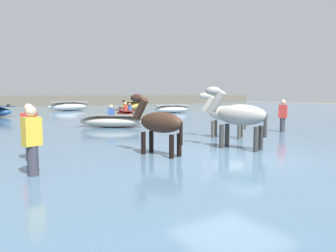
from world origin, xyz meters
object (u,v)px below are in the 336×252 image
object	(u,v)px
boat_near_starboard	(69,106)
person_spectator_far	(283,118)
boat_distant_west	(112,121)
person_wading_mid	(30,137)
boat_far_inshore	(172,109)
boat_mid_channel	(125,114)
boat_mid_outer	(134,106)
horse_trailing_dark_bay	(159,124)
horse_lead_pinto	(225,115)
person_onlooker_right	(32,146)
horse_flank_grey	(239,117)

from	to	relation	value
boat_near_starboard	person_spectator_far	world-z (taller)	person_spectator_far
boat_distant_west	person_wading_mid	size ratio (longest dim) A/B	1.85
boat_far_inshore	boat_distant_west	size ratio (longest dim) A/B	1.10
boat_near_starboard	boat_mid_channel	world-z (taller)	boat_mid_channel
boat_mid_outer	horse_trailing_dark_bay	bearing A→B (deg)	-115.33
horse_lead_pinto	person_wading_mid	size ratio (longest dim) A/B	1.17
horse_lead_pinto	boat_distant_west	xyz separation A→B (m)	(-1.92, 5.59, -0.52)
boat_mid_outer	person_spectator_far	world-z (taller)	boat_mid_outer
boat_mid_channel	boat_far_inshore	size ratio (longest dim) A/B	0.84
person_spectator_far	person_onlooker_right	bearing A→B (deg)	-168.27
boat_mid_channel	person_spectator_far	world-z (taller)	person_spectator_far
horse_trailing_dark_bay	person_wading_mid	world-z (taller)	horse_trailing_dark_bay
boat_mid_outer	person_onlooker_right	distance (m)	25.04
boat_far_inshore	boat_mid_outer	size ratio (longest dim) A/B	0.77
horse_trailing_dark_bay	horse_lead_pinto	bearing A→B (deg)	22.41
boat_far_inshore	person_wading_mid	bearing A→B (deg)	-133.09
boat_distant_west	person_spectator_far	distance (m)	7.56
boat_near_starboard	person_spectator_far	distance (m)	22.29
person_spectator_far	boat_far_inshore	bearing A→B (deg)	74.73
horse_lead_pinto	horse_flank_grey	size ratio (longest dim) A/B	0.92
horse_flank_grey	horse_trailing_dark_bay	bearing A→B (deg)	169.48
horse_lead_pinto	boat_mid_channel	xyz separation A→B (m)	(0.99, 10.31, -0.53)
boat_mid_channel	person_wading_mid	size ratio (longest dim) A/B	1.71
horse_flank_grey	boat_mid_channel	bearing A→B (deg)	79.39
boat_mid_outer	horse_lead_pinto	bearing A→B (deg)	-107.85
person_onlooker_right	boat_near_starboard	bearing A→B (deg)	72.82
person_spectator_far	boat_mid_outer	bearing A→B (deg)	81.13
horse_trailing_dark_bay	person_spectator_far	size ratio (longest dim) A/B	1.14
person_spectator_far	person_onlooker_right	world-z (taller)	same
boat_near_starboard	boat_far_inshore	world-z (taller)	boat_near_starboard
horse_trailing_dark_bay	boat_mid_outer	world-z (taller)	horse_trailing_dark_bay
horse_flank_grey	boat_near_starboard	size ratio (longest dim) A/B	0.51
person_spectator_far	boat_mid_channel	bearing A→B (deg)	102.33
horse_trailing_dark_bay	boat_mid_outer	distance (m)	23.14
boat_near_starboard	person_onlooker_right	world-z (taller)	person_onlooker_right
boat_mid_channel	boat_near_starboard	bearing A→B (deg)	91.08
horse_flank_grey	boat_distant_west	xyz separation A→B (m)	(-0.62, 7.53, -0.62)
horse_lead_pinto	boat_distant_west	distance (m)	5.93
horse_lead_pinto	person_wading_mid	xyz separation A→B (m)	(-6.51, -0.48, -0.26)
horse_lead_pinto	boat_mid_outer	distance (m)	20.40
boat_mid_channel	boat_mid_outer	world-z (taller)	boat_mid_outer
boat_mid_channel	person_onlooker_right	world-z (taller)	person_onlooker_right
boat_near_starboard	boat_mid_channel	size ratio (longest dim) A/B	1.45
horse_lead_pinto	boat_mid_channel	world-z (taller)	horse_lead_pinto
boat_far_inshore	boat_near_starboard	bearing A→B (deg)	127.31
person_wading_mid	boat_far_inshore	bearing A→B (deg)	46.91
boat_mid_outer	person_wading_mid	size ratio (longest dim) A/B	2.65
horse_trailing_dark_bay	person_wading_mid	size ratio (longest dim) A/B	1.14
horse_flank_grey	boat_mid_channel	distance (m)	12.48
boat_mid_channel	boat_mid_outer	xyz separation A→B (m)	(5.26, 9.10, 0.16)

